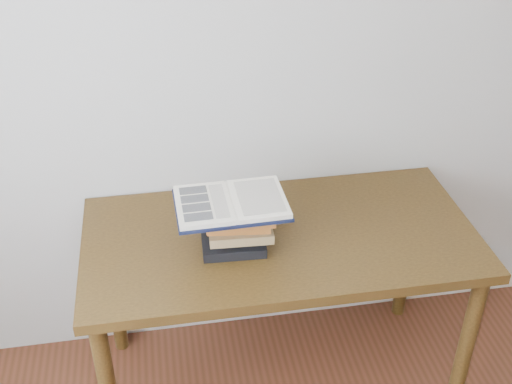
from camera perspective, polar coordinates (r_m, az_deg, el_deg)
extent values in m
cube|color=beige|center=(2.42, 1.26, 11.80)|extent=(3.50, 0.04, 2.60)
cube|color=#4B3212|center=(2.36, 2.17, -4.12)|extent=(1.44, 0.72, 0.04)
cylinder|color=#4B3212|center=(2.60, 18.11, -13.13)|extent=(0.06, 0.06, 0.73)
cylinder|color=#4B3212|center=(2.81, -12.65, -8.02)|extent=(0.06, 0.06, 0.73)
cylinder|color=#4B3212|center=(3.00, 13.30, -5.19)|extent=(0.06, 0.06, 0.73)
cube|color=black|center=(2.27, -2.02, -4.66)|extent=(0.23, 0.16, 0.04)
cube|color=black|center=(2.27, -1.47, -3.58)|extent=(0.21, 0.16, 0.03)
cube|color=olive|center=(2.24, -1.46, -3.12)|extent=(0.23, 0.20, 0.03)
cube|color=#BC742A|center=(2.22, -1.56, -2.52)|extent=(0.23, 0.16, 0.03)
cube|color=#BC742A|center=(2.20, -1.63, -1.96)|extent=(0.24, 0.17, 0.03)
cube|color=#5D1817|center=(2.18, -1.76, -1.45)|extent=(0.24, 0.18, 0.03)
cube|color=black|center=(2.16, -2.23, -1.17)|extent=(0.38, 0.27, 0.01)
cube|color=silver|center=(2.14, -4.71, -1.14)|extent=(0.18, 0.25, 0.02)
cube|color=silver|center=(2.16, 0.22, -0.61)|extent=(0.18, 0.25, 0.02)
cylinder|color=silver|center=(2.15, -2.24, -0.91)|extent=(0.02, 0.25, 0.01)
cube|color=black|center=(2.20, -5.63, 0.17)|extent=(0.09, 0.05, 0.00)
cube|color=black|center=(2.15, -5.48, -0.59)|extent=(0.09, 0.05, 0.00)
cube|color=black|center=(2.11, -5.31, -1.37)|extent=(0.09, 0.05, 0.00)
cube|color=black|center=(2.07, -5.14, -2.19)|extent=(0.09, 0.05, 0.00)
cube|color=silver|center=(2.14, -3.30, -0.78)|extent=(0.05, 0.20, 0.00)
cube|color=silver|center=(2.16, 0.31, -0.38)|extent=(0.15, 0.21, 0.00)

